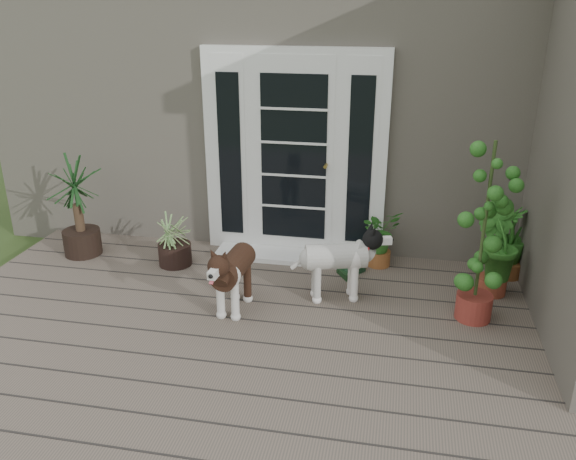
# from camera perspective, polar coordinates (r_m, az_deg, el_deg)

# --- Properties ---
(deck) EXTENTS (6.20, 4.60, 0.12)m
(deck) POSITION_cam_1_polar(r_m,az_deg,el_deg) (4.50, -2.13, -14.06)
(deck) COLOR #6B5B4C
(deck) RESTS_ON ground
(house_main) EXTENTS (7.40, 4.00, 3.10)m
(house_main) POSITION_cam_1_polar(r_m,az_deg,el_deg) (7.93, 4.90, 13.41)
(house_main) COLOR #665E54
(house_main) RESTS_ON ground
(door_unit) EXTENTS (1.90, 0.14, 2.15)m
(door_unit) POSITION_cam_1_polar(r_m,az_deg,el_deg) (6.03, 0.63, 7.39)
(door_unit) COLOR white
(door_unit) RESTS_ON deck
(door_step) EXTENTS (1.60, 0.40, 0.05)m
(door_step) POSITION_cam_1_polar(r_m,az_deg,el_deg) (6.19, 0.25, -2.51)
(door_step) COLOR white
(door_step) RESTS_ON deck
(brindle_dog) EXTENTS (0.37, 0.76, 0.62)m
(brindle_dog) POSITION_cam_1_polar(r_m,az_deg,el_deg) (5.09, -5.34, -4.74)
(brindle_dog) COLOR #392014
(brindle_dog) RESTS_ON deck
(white_dog) EXTENTS (0.80, 0.51, 0.62)m
(white_dog) POSITION_cam_1_polar(r_m,az_deg,el_deg) (5.27, 4.70, -3.73)
(white_dog) COLOR white
(white_dog) RESTS_ON deck
(spider_plant) EXTENTS (0.73, 0.73, 0.61)m
(spider_plant) POSITION_cam_1_polar(r_m,az_deg,el_deg) (6.05, -11.17, -0.70)
(spider_plant) COLOR #8BB06C
(spider_plant) RESTS_ON deck
(yucca) EXTENTS (0.80, 0.80, 1.08)m
(yucca) POSITION_cam_1_polar(r_m,az_deg,el_deg) (6.49, -20.01, 2.16)
(yucca) COLOR black
(yucca) RESTS_ON deck
(herb_a) EXTENTS (0.57, 0.57, 0.51)m
(herb_a) POSITION_cam_1_polar(r_m,az_deg,el_deg) (6.01, 8.99, -1.17)
(herb_a) COLOR #174D16
(herb_a) RESTS_ON deck
(herb_b) EXTENTS (0.59, 0.59, 0.64)m
(herb_b) POSITION_cam_1_polar(r_m,az_deg,el_deg) (5.68, 19.66, -2.97)
(herb_b) COLOR #215217
(herb_b) RESTS_ON deck
(herb_c) EXTENTS (0.40, 0.40, 0.58)m
(herb_c) POSITION_cam_1_polar(r_m,az_deg,el_deg) (6.10, 20.95, -1.73)
(herb_c) COLOR #1B6122
(herb_c) RESTS_ON deck
(sapling) EXTENTS (0.59, 0.59, 1.62)m
(sapling) POSITION_cam_1_polar(r_m,az_deg,el_deg) (4.99, 18.69, -0.13)
(sapling) COLOR #215317
(sapling) RESTS_ON deck
(clog_left) EXTENTS (0.24, 0.28, 0.08)m
(clog_left) POSITION_cam_1_polar(r_m,az_deg,el_deg) (5.81, 5.65, -4.22)
(clog_left) COLOR black
(clog_left) RESTS_ON deck
(clog_right) EXTENTS (0.28, 0.31, 0.08)m
(clog_right) POSITION_cam_1_polar(r_m,az_deg,el_deg) (5.88, 6.52, -3.89)
(clog_right) COLOR #14331C
(clog_right) RESTS_ON deck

